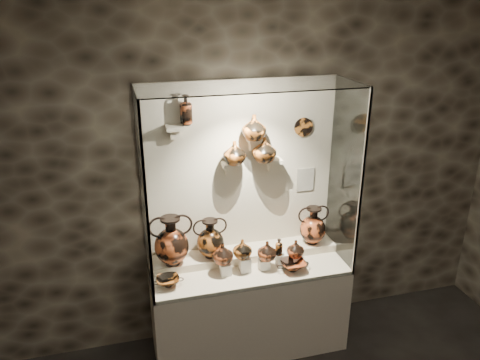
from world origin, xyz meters
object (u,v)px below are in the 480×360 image
object	(u,v)px
amphora_left	(171,241)
amphora_right	(313,225)
ovoid_vase_b	(254,127)
jug_a	(223,253)
amphora_mid	(210,238)
kylix_left	(168,281)
ovoid_vase_c	(264,150)
jug_e	(295,249)
jug_c	(267,251)
ovoid_vase_a	(234,153)
lekythos_small	(279,246)
kylix_right	(293,265)
lekythos_tall	(186,108)
jug_b	(242,249)

from	to	relation	value
amphora_left	amphora_right	size ratio (longest dim) A/B	1.23
ovoid_vase_b	jug_a	bearing A→B (deg)	-130.12
amphora_mid	kylix_left	distance (m)	0.52
kylix_left	ovoid_vase_c	size ratio (longest dim) A/B	1.12
jug_e	ovoid_vase_b	xyz separation A→B (m)	(-0.31, 0.25, 1.03)
jug_c	jug_a	bearing A→B (deg)	-177.01
kylix_left	jug_c	bearing A→B (deg)	4.94
amphora_right	amphora_left	bearing A→B (deg)	-155.88
amphora_right	ovoid_vase_a	world-z (taller)	ovoid_vase_a
jug_e	kylix_left	bearing A→B (deg)	-157.94
jug_c	lekythos_small	world-z (taller)	lekythos_small
ovoid_vase_a	ovoid_vase_b	size ratio (longest dim) A/B	0.94
amphora_mid	kylix_right	size ratio (longest dim) A/B	1.31
ovoid_vase_b	ovoid_vase_c	bearing A→B (deg)	14.40
amphora_mid	ovoid_vase_a	xyz separation A→B (m)	(0.23, 0.05, 0.74)
kylix_left	ovoid_vase_a	world-z (taller)	ovoid_vase_a
kylix_left	kylix_right	xyz separation A→B (m)	(1.06, -0.04, 0.01)
jug_c	lekythos_tall	bearing A→B (deg)	160.47
ovoid_vase_a	ovoid_vase_b	bearing A→B (deg)	-24.27
amphora_left	kylix_left	size ratio (longest dim) A/B	1.82
amphora_mid	jug_c	world-z (taller)	amphora_mid
jug_c	kylix_right	xyz separation A→B (m)	(0.21, -0.08, -0.12)
kylix_right	ovoid_vase_c	world-z (taller)	ovoid_vase_c
jug_b	jug_c	xyz separation A→B (m)	(0.21, -0.02, -0.04)
jug_a	jug_c	size ratio (longest dim) A/B	1.07
kylix_right	lekythos_tall	size ratio (longest dim) A/B	1.02
jug_a	ovoid_vase_b	world-z (taller)	ovoid_vase_b
jug_a	kylix_left	distance (m)	0.50
jug_b	lekythos_tall	xyz separation A→B (m)	(-0.38, 0.28, 1.16)
lekythos_tall	ovoid_vase_c	size ratio (longest dim) A/B	1.24
amphora_mid	amphora_left	bearing A→B (deg)	-157.45
jug_b	ovoid_vase_c	size ratio (longest dim) A/B	0.79
jug_a	jug_e	size ratio (longest dim) A/B	1.16
jug_c	lekythos_tall	world-z (taller)	lekythos_tall
lekythos_small	ovoid_vase_b	world-z (taller)	ovoid_vase_b
ovoid_vase_c	jug_a	bearing A→B (deg)	-143.53
ovoid_vase_a	jug_c	bearing A→B (deg)	-72.32
amphora_left	kylix_right	xyz separation A→B (m)	(0.99, -0.26, -0.23)
ovoid_vase_a	ovoid_vase_b	distance (m)	0.26
amphora_left	ovoid_vase_c	world-z (taller)	ovoid_vase_c
kylix_left	kylix_right	world-z (taller)	kylix_right
jug_c	ovoid_vase_b	world-z (taller)	ovoid_vase_b
amphora_left	kylix_right	size ratio (longest dim) A/B	1.61
jug_a	ovoid_vase_a	xyz separation A→B (m)	(0.16, 0.23, 0.79)
jug_a	jug_c	world-z (taller)	jug_a
amphora_mid	ovoid_vase_c	size ratio (longest dim) A/B	1.66
jug_b	kylix_left	bearing A→B (deg)	-169.80
lekythos_small	kylix_left	distance (m)	0.97
ovoid_vase_b	jug_b	bearing A→B (deg)	-109.29
jug_b	jug_c	distance (m)	0.22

